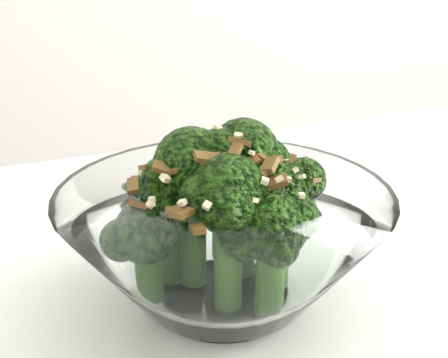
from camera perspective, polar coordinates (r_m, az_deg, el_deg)
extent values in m
cylinder|color=white|center=(0.48, 0.00, -9.96)|extent=(0.09, 0.09, 0.01)
cylinder|color=#295717|center=(0.46, -2.62, -4.63)|extent=(0.02, 0.02, 0.08)
sphere|color=#24520F|center=(0.44, -2.73, 1.18)|extent=(0.05, 0.05, 0.05)
cylinder|color=#295717|center=(0.48, 1.56, -3.72)|extent=(0.02, 0.02, 0.08)
sphere|color=#24520F|center=(0.46, 1.62, 2.10)|extent=(0.05, 0.05, 0.05)
cylinder|color=#295717|center=(0.45, -6.26, -7.93)|extent=(0.02, 0.02, 0.04)
sphere|color=#24520F|center=(0.44, -6.43, -4.47)|extent=(0.04, 0.04, 0.04)
cylinder|color=#295717|center=(0.47, -4.48, -5.53)|extent=(0.02, 0.02, 0.06)
sphere|color=#24520F|center=(0.46, -4.62, -1.15)|extent=(0.05, 0.05, 0.05)
cylinder|color=#295717|center=(0.47, 4.35, -5.80)|extent=(0.02, 0.02, 0.06)
sphere|color=#24520F|center=(0.45, 4.50, -1.24)|extent=(0.04, 0.04, 0.04)
cylinder|color=#295717|center=(0.44, 0.36, -6.78)|extent=(0.02, 0.02, 0.07)
sphere|color=#24520F|center=(0.41, 0.37, -0.98)|extent=(0.05, 0.05, 0.05)
cylinder|color=#295717|center=(0.50, 4.85, -4.92)|extent=(0.02, 0.02, 0.04)
sphere|color=#24520F|center=(0.48, 4.97, -1.62)|extent=(0.04, 0.04, 0.04)
cylinder|color=#295717|center=(0.50, 0.02, -4.27)|extent=(0.02, 0.02, 0.04)
sphere|color=#24520F|center=(0.49, 0.02, -0.90)|extent=(0.04, 0.04, 0.04)
cylinder|color=#295717|center=(0.44, 3.84, -8.40)|extent=(0.02, 0.02, 0.05)
sphere|color=#24520F|center=(0.42, 3.97, -3.99)|extent=(0.04, 0.04, 0.04)
cube|color=brown|center=(0.44, -6.35, 1.00)|extent=(0.01, 0.02, 0.01)
cube|color=brown|center=(0.42, -4.04, 0.73)|extent=(0.02, 0.01, 0.01)
cube|color=brown|center=(0.41, -1.46, 1.82)|extent=(0.02, 0.01, 0.01)
cube|color=brown|center=(0.42, -7.13, -2.11)|extent=(0.01, 0.01, 0.01)
cube|color=brown|center=(0.39, -2.21, -4.17)|extent=(0.01, 0.02, 0.01)
cube|color=brown|center=(0.41, -1.16, 1.67)|extent=(0.01, 0.01, 0.01)
cube|color=brown|center=(0.50, 0.79, 1.90)|extent=(0.01, 0.02, 0.01)
cube|color=brown|center=(0.39, -3.51, -2.82)|extent=(0.02, 0.02, 0.01)
cube|color=brown|center=(0.44, 7.21, -0.07)|extent=(0.01, 0.01, 0.01)
cube|color=brown|center=(0.44, 5.38, 1.01)|extent=(0.02, 0.01, 0.01)
cube|color=brown|center=(0.48, -0.12, 2.52)|extent=(0.01, 0.01, 0.01)
cube|color=brown|center=(0.45, -2.09, 2.64)|extent=(0.01, 0.02, 0.01)
cube|color=brown|center=(0.48, -0.06, 3.15)|extent=(0.01, 0.02, 0.01)
cube|color=brown|center=(0.44, -5.65, 0.56)|extent=(0.01, 0.01, 0.01)
cube|color=brown|center=(0.43, -7.55, -0.57)|extent=(0.01, 0.01, 0.01)
cube|color=brown|center=(0.41, 3.57, 0.93)|extent=(0.02, 0.02, 0.01)
cube|color=brown|center=(0.41, 0.90, 2.30)|extent=(0.01, 0.01, 0.01)
cube|color=brown|center=(0.41, 0.68, 1.54)|extent=(0.01, 0.01, 0.01)
cube|color=brown|center=(0.48, -2.41, 2.25)|extent=(0.01, 0.02, 0.01)
cube|color=brown|center=(0.47, -1.89, 2.39)|extent=(0.01, 0.01, 0.01)
cube|color=brown|center=(0.46, 1.15, 3.21)|extent=(0.01, 0.02, 0.01)
cube|color=brown|center=(0.49, -2.23, 2.38)|extent=(0.01, 0.02, 0.01)
cube|color=brown|center=(0.42, -5.13, 0.88)|extent=(0.01, 0.01, 0.01)
cube|color=brown|center=(0.46, 6.47, 1.39)|extent=(0.01, 0.02, 0.01)
cube|color=brown|center=(0.45, -5.89, 0.85)|extent=(0.02, 0.02, 0.01)
cube|color=brown|center=(0.42, 3.83, 1.12)|extent=(0.01, 0.02, 0.01)
cube|color=brown|center=(0.46, -6.98, 0.11)|extent=(0.01, 0.02, 0.01)
cube|color=brown|center=(0.43, 3.51, 1.57)|extent=(0.01, 0.01, 0.01)
cube|color=brown|center=(0.47, 5.26, 1.83)|extent=(0.01, 0.01, 0.00)
cube|color=brown|center=(0.44, 3.89, 1.72)|extent=(0.02, 0.02, 0.01)
cube|color=brown|center=(0.45, -4.26, 2.06)|extent=(0.01, 0.01, 0.01)
cube|color=brown|center=(0.41, -0.18, 1.54)|extent=(0.01, 0.01, 0.01)
cube|color=brown|center=(0.42, 1.94, 1.27)|extent=(0.02, 0.01, 0.01)
cube|color=brown|center=(0.41, 4.52, -0.20)|extent=(0.01, 0.01, 0.01)
cube|color=brown|center=(0.39, -4.25, -2.53)|extent=(0.01, 0.02, 0.01)
cube|color=brown|center=(0.48, 2.71, 2.60)|extent=(0.01, 0.01, 0.01)
cube|color=brown|center=(0.46, -4.23, 1.71)|extent=(0.02, 0.01, 0.01)
cube|color=brown|center=(0.47, -1.11, 2.81)|extent=(0.02, 0.01, 0.01)
cube|color=brown|center=(0.45, 7.05, 0.61)|extent=(0.02, 0.01, 0.00)
cube|color=brown|center=(0.42, 1.30, 3.15)|extent=(0.02, 0.01, 0.01)
cube|color=brown|center=(0.48, -0.04, 2.97)|extent=(0.01, 0.01, 0.01)
cube|color=beige|center=(0.41, -4.92, 0.06)|extent=(0.01, 0.01, 0.01)
cube|color=beige|center=(0.41, -6.20, -2.15)|extent=(0.00, 0.01, 0.01)
cube|color=beige|center=(0.49, -0.60, 2.33)|extent=(0.01, 0.01, 0.01)
cube|color=beige|center=(0.44, -0.51, 4.23)|extent=(0.01, 0.01, 0.01)
cube|color=beige|center=(0.40, -2.29, -0.88)|extent=(0.00, 0.00, 0.00)
cube|color=beige|center=(0.42, 5.35, -0.03)|extent=(0.00, 0.00, 0.00)
cube|color=beige|center=(0.48, -3.05, 2.40)|extent=(0.01, 0.01, 0.00)
cube|color=beige|center=(0.44, -0.59, 4.22)|extent=(0.00, 0.01, 0.01)
cube|color=beige|center=(0.43, 6.51, 0.19)|extent=(0.01, 0.01, 0.00)
cube|color=beige|center=(0.45, 5.34, 1.39)|extent=(0.01, 0.01, 0.00)
cube|color=beige|center=(0.39, -3.51, -1.99)|extent=(0.01, 0.01, 0.00)
cube|color=beige|center=(0.41, -6.02, -1.71)|extent=(0.00, 0.01, 0.00)
cube|color=beige|center=(0.41, 4.64, -0.06)|extent=(0.01, 0.01, 0.01)
cube|color=beige|center=(0.40, -1.61, -1.26)|extent=(0.00, 0.00, 0.00)
cube|color=beige|center=(0.44, -6.40, 0.37)|extent=(0.00, 0.00, 0.00)
cube|color=beige|center=(0.40, 3.41, -0.17)|extent=(0.01, 0.01, 0.00)
cube|color=beige|center=(0.40, -6.05, -2.10)|extent=(0.00, 0.01, 0.00)
cube|color=beige|center=(0.42, 2.31, 2.19)|extent=(0.00, 0.00, 0.00)
cube|color=beige|center=(0.47, 3.23, 2.76)|extent=(0.00, 0.01, 0.00)
cube|color=beige|center=(0.43, -4.18, 1.71)|extent=(0.00, 0.00, 0.00)
cube|color=beige|center=(0.43, 5.95, 0.73)|extent=(0.00, 0.00, 0.00)
cube|color=beige|center=(0.44, -6.82, 0.50)|extent=(0.01, 0.01, 0.00)
cube|color=beige|center=(0.44, -3.75, 2.27)|extent=(0.01, 0.01, 0.00)
cube|color=beige|center=(0.46, -5.42, 1.69)|extent=(0.01, 0.01, 0.01)
cube|color=beige|center=(0.43, 1.35, 3.63)|extent=(0.00, 0.00, 0.00)
cube|color=beige|center=(0.40, 2.53, -1.75)|extent=(0.01, 0.01, 0.00)
cube|color=beige|center=(0.39, -1.41, -2.22)|extent=(0.01, 0.01, 0.01)
cube|color=beige|center=(0.42, 6.47, -1.37)|extent=(0.00, 0.00, 0.00)
cube|color=beige|center=(0.42, 1.08, 3.67)|extent=(0.00, 0.00, 0.00)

